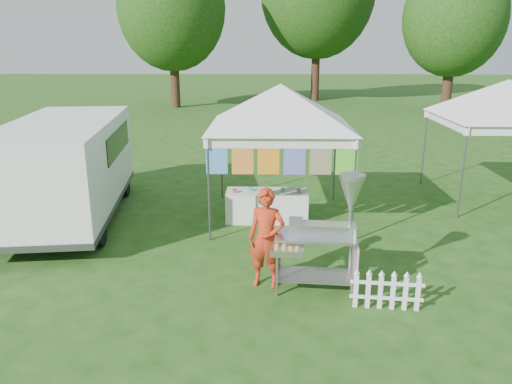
{
  "coord_description": "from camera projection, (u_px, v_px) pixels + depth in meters",
  "views": [
    {
      "loc": [
        -0.27,
        -7.29,
        3.81
      ],
      "look_at": [
        -0.48,
        1.81,
        1.1
      ],
      "focal_mm": 35.0,
      "sensor_mm": 36.0,
      "label": 1
    }
  ],
  "objects": [
    {
      "name": "canopy_right",
      "position": [
        510.0,
        80.0,
        11.88
      ],
      "size": [
        4.24,
        4.24,
        3.45
      ],
      "color": "#59595E",
      "rests_on": "ground"
    },
    {
      "name": "tree_right",
      "position": [
        455.0,
        18.0,
        27.45
      ],
      "size": [
        5.6,
        5.6,
        8.42
      ],
      "color": "#331C12",
      "rests_on": "ground"
    },
    {
      "name": "canopy_main",
      "position": [
        281.0,
        84.0,
        10.56
      ],
      "size": [
        4.24,
        4.24,
        3.45
      ],
      "color": "#59595E",
      "rests_on": "ground"
    },
    {
      "name": "ground",
      "position": [
        283.0,
        289.0,
        8.07
      ],
      "size": [
        120.0,
        120.0,
        0.0
      ],
      "primitive_type": "plane",
      "color": "#214814",
      "rests_on": "ground"
    },
    {
      "name": "vendor",
      "position": [
        266.0,
        238.0,
        7.97
      ],
      "size": [
        0.67,
        0.51,
        1.64
      ],
      "primitive_type": "imported",
      "rotation": [
        0.0,
        0.0,
        -0.21
      ],
      "color": "#B93016",
      "rests_on": "ground"
    },
    {
      "name": "cargo_van",
      "position": [
        68.0,
        166.0,
        11.12
      ],
      "size": [
        2.79,
        5.56,
        2.22
      ],
      "rotation": [
        0.0,
        0.0,
        0.13
      ],
      "color": "white",
      "rests_on": "ground"
    },
    {
      "name": "tree_left",
      "position": [
        172.0,
        8.0,
        29.53
      ],
      "size": [
        6.4,
        6.4,
        9.53
      ],
      "color": "#331C12",
      "rests_on": "ground"
    },
    {
      "name": "display_table",
      "position": [
        267.0,
        206.0,
        11.12
      ],
      "size": [
        1.8,
        0.7,
        0.68
      ],
      "primitive_type": "cube",
      "color": "white",
      "rests_on": "ground"
    },
    {
      "name": "picket_fence",
      "position": [
        387.0,
        292.0,
        7.38
      ],
      "size": [
        1.08,
        0.13,
        0.56
      ],
      "rotation": [
        0.0,
        0.0,
        -0.1
      ],
      "color": "white",
      "rests_on": "ground"
    },
    {
      "name": "donut_cart",
      "position": [
        329.0,
        225.0,
        7.68
      ],
      "size": [
        1.45,
        0.9,
        1.93
      ],
      "rotation": [
        0.0,
        0.0,
        -0.09
      ],
      "color": "gray",
      "rests_on": "ground"
    }
  ]
}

